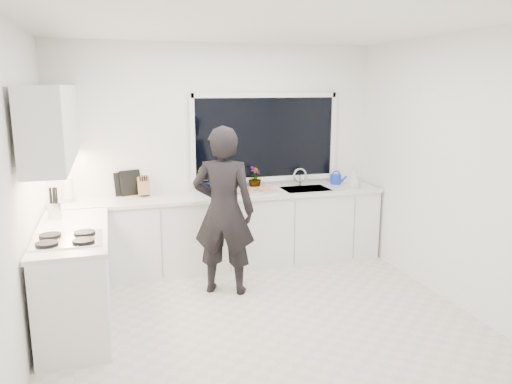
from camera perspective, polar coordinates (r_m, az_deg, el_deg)
name	(u,v)px	position (r m, az deg, el deg)	size (l,w,h in m)	color
floor	(259,317)	(5.00, 0.35, -14.13)	(4.00, 3.50, 0.02)	beige
wall_back	(218,155)	(6.25, -4.31, 4.25)	(4.00, 0.02, 2.70)	white
wall_left	(20,193)	(4.43, -25.36, -0.11)	(0.02, 3.50, 2.70)	white
wall_right	(446,170)	(5.48, 20.93, 2.39)	(0.02, 3.50, 2.70)	white
ceiling	(259,24)	(4.51, 0.39, 18.61)	(4.00, 3.50, 0.02)	white
window	(265,138)	(6.34, 1.07, 6.22)	(1.80, 0.02, 1.00)	black
base_cabinets_back	(225,232)	(6.14, -3.56, -4.57)	(3.92, 0.58, 0.88)	white
base_cabinets_left	(76,279)	(4.98, -19.90, -9.34)	(0.58, 1.60, 0.88)	white
countertop_back	(225,195)	(6.02, -3.60, -0.39)	(3.94, 0.62, 0.04)	silver
countertop_left	(72,231)	(4.83, -20.29, -4.25)	(0.62, 1.60, 0.04)	silver
upper_cabinets	(53,124)	(5.03, -22.21, 7.24)	(0.34, 2.10, 0.70)	white
sink	(305,193)	(6.34, 5.67, -0.06)	(0.58, 0.42, 0.14)	silver
faucet	(300,177)	(6.49, 5.04, 1.68)	(0.03, 0.03, 0.22)	silver
stovetop	(66,239)	(4.49, -20.84, -5.05)	(0.56, 0.48, 0.03)	black
person	(224,211)	(5.27, -3.71, -2.18)	(0.66, 0.43, 1.80)	black
pizza_tray	(254,191)	(6.08, -0.26, 0.10)	(0.51, 0.38, 0.03)	silver
pizza	(254,190)	(6.08, -0.26, 0.25)	(0.47, 0.33, 0.01)	#B02E17
watering_can	(336,179)	(6.66, 9.11, 1.44)	(0.14, 0.14, 0.13)	#1634D1
paper_towel_roll	(68,190)	(5.97, -20.69, 0.22)	(0.11, 0.11, 0.26)	silver
knife_block	(144,187)	(6.01, -12.70, 0.58)	(0.13, 0.10, 0.22)	olive
utensil_crock	(55,210)	(5.26, -22.02, -1.97)	(0.13, 0.13, 0.16)	silver
picture_frame_large	(124,184)	(6.09, -14.90, 0.91)	(0.22, 0.02, 0.28)	black
picture_frame_small	(130,183)	(6.09, -14.15, 1.05)	(0.25, 0.02, 0.30)	black
herb_plants	(231,178)	(6.17, -2.86, 1.58)	(0.85, 0.29, 0.32)	#26662D
soap_bottles	(355,178)	(6.43, 11.20, 1.55)	(0.18, 0.15, 0.28)	#D8BF66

